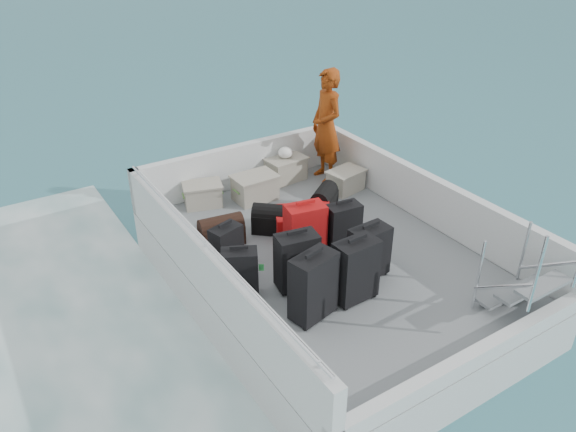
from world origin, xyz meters
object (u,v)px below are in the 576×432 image
at_px(suitcase_0, 313,287).
at_px(crate_1, 255,188).
at_px(suitcase_6, 369,252).
at_px(crate_0, 203,195).
at_px(suitcase_3, 355,271).
at_px(crate_2, 285,170).
at_px(suitcase_5, 305,230).
at_px(suitcase_7, 343,226).
at_px(suitcase_8, 304,221).
at_px(suitcase_1, 240,274).
at_px(suitcase_4, 297,262).
at_px(crate_3, 346,181).
at_px(suitcase_2, 227,247).
at_px(passenger, 326,126).

xyz_separation_m(suitcase_0, crate_1, (0.85, 2.79, -0.21)).
distance_m(suitcase_6, crate_0, 2.93).
bearing_deg(suitcase_3, crate_2, 69.75).
relative_size(suitcase_0, suitcase_6, 1.18).
height_order(suitcase_5, crate_2, suitcase_5).
height_order(suitcase_3, suitcase_7, suitcase_3).
distance_m(suitcase_0, suitcase_8, 1.87).
xyz_separation_m(suitcase_1, suitcase_5, (1.16, 0.37, 0.04)).
bearing_deg(suitcase_6, crate_1, 91.29).
distance_m(suitcase_3, crate_2, 3.30).
bearing_deg(suitcase_6, suitcase_4, 159.73).
xyz_separation_m(suitcase_7, crate_0, (-1.08, 2.07, -0.15)).
height_order(suitcase_1, suitcase_5, suitcase_5).
xyz_separation_m(suitcase_6, crate_3, (1.19, 2.00, -0.18)).
relative_size(suitcase_1, crate_0, 1.14).
height_order(suitcase_2, crate_1, suitcase_2).
xyz_separation_m(suitcase_2, suitcase_6, (1.37, -1.12, 0.05)).
relative_size(crate_2, passenger, 0.33).
distance_m(crate_1, passenger, 1.54).
bearing_deg(suitcase_2, suitcase_0, -91.77).
relative_size(suitcase_6, crate_1, 1.08).
bearing_deg(suitcase_1, suitcase_8, 57.13).
xyz_separation_m(suitcase_0, suitcase_3, (0.59, 0.01, -0.01)).
relative_size(crate_0, passenger, 0.30).
height_order(suitcase_7, suitcase_8, suitcase_7).
relative_size(suitcase_0, crate_3, 1.49).
bearing_deg(suitcase_1, passenger, 64.65).
bearing_deg(suitcase_7, suitcase_5, 170.42).
bearing_deg(suitcase_4, suitcase_7, 32.62).
height_order(crate_1, crate_3, crate_1).
bearing_deg(suitcase_7, crate_1, 106.60).
relative_size(suitcase_2, suitcase_8, 0.71).
bearing_deg(suitcase_2, suitcase_4, -75.15).
bearing_deg(suitcase_7, suitcase_6, -94.76).
bearing_deg(suitcase_1, suitcase_2, 103.96).
height_order(suitcase_0, suitcase_5, suitcase_0).
distance_m(suitcase_3, suitcase_7, 1.13).
relative_size(suitcase_1, crate_2, 1.02).
bearing_deg(suitcase_2, suitcase_5, -30.83).
height_order(suitcase_2, suitcase_4, suitcase_4).
distance_m(suitcase_1, crate_0, 2.37).
distance_m(suitcase_6, passenger, 2.88).
relative_size(crate_2, crate_3, 1.14).
distance_m(suitcase_0, crate_3, 3.18).
distance_m(suitcase_3, suitcase_4, 0.70).
relative_size(suitcase_5, suitcase_7, 1.11).
relative_size(suitcase_5, crate_3, 1.30).
bearing_deg(suitcase_4, suitcase_2, 130.43).
bearing_deg(crate_2, passenger, -27.06).
height_order(suitcase_0, suitcase_7, suitcase_0).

